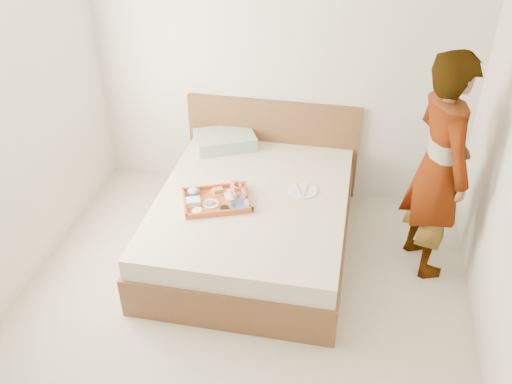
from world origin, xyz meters
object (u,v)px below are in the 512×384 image
object	(u,v)px
dinner_plate	(303,190)
person	(439,167)
bed	(253,222)
tray	(217,200)

from	to	relation	value
dinner_plate	person	world-z (taller)	person
bed	tray	size ratio (longest dim) A/B	3.70
bed	tray	world-z (taller)	tray
bed	tray	xyz separation A→B (m)	(-0.27, -0.14, 0.29)
bed	tray	distance (m)	0.42
bed	dinner_plate	size ratio (longest dim) A/B	8.07
bed	person	distance (m)	1.58
bed	dinner_plate	bearing A→B (deg)	22.48
bed	person	size ratio (longest dim) A/B	1.08
tray	bed	bearing A→B (deg)	5.64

